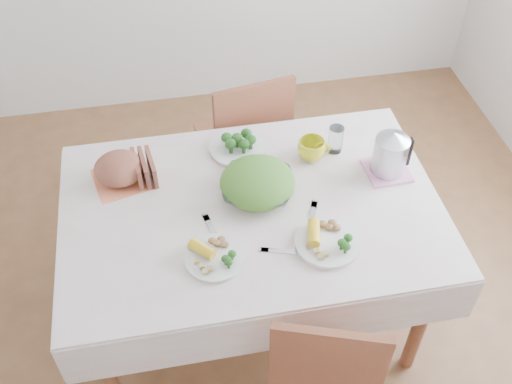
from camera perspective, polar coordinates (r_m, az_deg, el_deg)
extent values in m
plane|color=brown|center=(2.97, -0.31, -11.42)|extent=(3.60, 3.60, 0.00)
cube|color=brown|center=(2.66, -0.35, -7.05)|extent=(1.40, 0.90, 0.75)
cube|color=silver|center=(2.37, -0.39, -1.48)|extent=(1.50, 1.00, 0.01)
cube|color=brown|center=(3.13, -1.34, 5.28)|extent=(0.48, 0.48, 0.92)
imported|color=white|center=(2.39, 0.15, 0.42)|extent=(0.35, 0.35, 0.07)
cylinder|color=white|center=(2.19, -3.94, -6.25)|extent=(0.30, 0.30, 0.02)
cylinder|color=white|center=(2.25, 6.83, -4.78)|extent=(0.35, 0.35, 0.02)
cylinder|color=beige|center=(2.60, -1.78, 4.17)|extent=(0.28, 0.28, 0.02)
cube|color=#FF8357|center=(2.53, -12.69, 1.17)|extent=(0.26, 0.26, 0.00)
ellipsoid|color=brown|center=(2.49, -12.89, 2.08)|extent=(0.25, 0.24, 0.12)
imported|color=yellow|center=(2.55, 5.31, 4.08)|extent=(0.14, 0.14, 0.09)
cylinder|color=white|center=(2.59, 7.60, 5.06)|extent=(0.08, 0.08, 0.12)
cube|color=#F294C4|center=(2.56, 12.33, 2.05)|extent=(0.18, 0.18, 0.01)
cylinder|color=#B2B5BA|center=(2.49, 12.73, 3.93)|extent=(0.18, 0.18, 0.20)
cube|color=silver|center=(2.28, -4.01, -3.96)|extent=(0.07, 0.20, 0.00)
cube|color=silver|center=(2.33, 5.26, -2.72)|extent=(0.10, 0.20, 0.00)
cube|color=silver|center=(2.22, 2.77, -5.67)|extent=(0.18, 0.07, 0.00)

